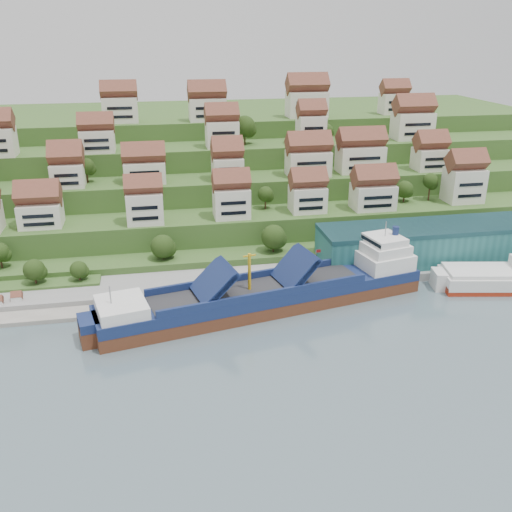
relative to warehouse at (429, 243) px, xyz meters
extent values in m
plane|color=slate|center=(-52.00, -17.00, -7.20)|extent=(300.00, 300.00, 0.00)
cube|color=gray|center=(-32.00, -2.00, -6.10)|extent=(180.00, 14.00, 2.20)
cube|color=gray|center=(-110.00, -5.00, -6.70)|extent=(45.00, 20.00, 1.00)
cube|color=#2D4C1E|center=(-52.00, 69.00, -5.20)|extent=(260.00, 128.00, 4.00)
cube|color=#2D4C1E|center=(-52.00, 74.00, -1.70)|extent=(260.00, 118.00, 11.00)
cube|color=#2D4C1E|center=(-52.00, 82.00, 1.80)|extent=(260.00, 102.00, 18.00)
cube|color=#2D4C1E|center=(-52.00, 90.00, 5.30)|extent=(260.00, 86.00, 25.00)
cube|color=#2D4C1E|center=(-52.00, 99.00, 8.30)|extent=(260.00, 68.00, 31.00)
cube|color=silver|center=(-103.44, 22.63, 7.04)|extent=(11.23, 8.57, 6.48)
cube|color=silver|center=(-75.42, 19.80, 8.14)|extent=(9.93, 7.03, 8.69)
cube|color=silver|center=(-51.15, 20.58, 8.06)|extent=(10.05, 7.62, 8.52)
cube|color=silver|center=(-28.34, 22.09, 7.53)|extent=(10.12, 7.73, 7.46)
cube|color=silver|center=(-8.41, 21.09, 7.47)|extent=(12.24, 8.26, 7.33)
cube|color=silver|center=(22.09, 23.28, 8.97)|extent=(11.02, 8.31, 10.34)
cube|color=silver|center=(-97.10, 37.71, 14.20)|extent=(9.38, 8.98, 6.80)
cube|color=silver|center=(-74.93, 37.89, 13.96)|extent=(12.25, 7.90, 6.33)
cube|color=silver|center=(-49.95, 36.69, 14.26)|extent=(9.07, 8.56, 6.92)
cube|color=silver|center=(-24.10, 37.56, 14.63)|extent=(13.35, 8.36, 7.65)
cube|color=silver|center=(-6.30, 39.03, 14.98)|extent=(14.66, 8.18, 8.36)
cube|color=silver|center=(17.15, 37.58, 14.30)|extent=(9.94, 8.04, 7.00)
cube|color=silver|center=(-88.97, 51.72, 21.27)|extent=(10.58, 7.30, 6.93)
cube|color=silver|center=(-49.33, 52.69, 22.02)|extent=(10.41, 7.79, 8.44)
cube|color=silver|center=(-19.44, 51.86, 22.58)|extent=(9.02, 7.14, 9.56)
cube|color=silver|center=(18.26, 54.73, 22.41)|extent=(13.37, 8.47, 9.23)
cube|color=silver|center=(-82.04, 72.32, 28.06)|extent=(11.83, 7.51, 8.51)
cube|color=silver|center=(-52.06, 70.54, 27.70)|extent=(12.68, 8.15, 7.79)
cube|color=silver|center=(-15.25, 73.06, 28.34)|extent=(14.34, 8.73, 9.08)
cube|color=silver|center=(19.51, 74.82, 27.62)|extent=(10.16, 7.05, 7.63)
ellipsoid|color=#284216|center=(-41.32, 9.11, 1.15)|extent=(6.76, 6.76, 6.76)
ellipsoid|color=#284216|center=(-71.41, 9.29, 0.36)|extent=(6.37, 6.37, 6.37)
ellipsoid|color=#284216|center=(3.94, 26.11, 7.79)|extent=(5.37, 5.37, 5.37)
ellipsoid|color=#284216|center=(12.30, 26.11, 10.11)|extent=(4.72, 4.72, 4.72)
ellipsoid|color=#284216|center=(-40.04, 26.66, 8.38)|extent=(4.66, 4.66, 4.66)
ellipsoid|color=#284216|center=(-100.98, 42.38, 15.04)|extent=(4.89, 4.89, 4.89)
ellipsoid|color=#284216|center=(-92.08, 40.97, 15.73)|extent=(4.92, 4.92, 4.92)
ellipsoid|color=#284216|center=(-41.19, 56.21, 23.73)|extent=(7.16, 7.16, 7.16)
ellipsoid|color=#284216|center=(-15.21, 58.94, 22.16)|extent=(4.37, 4.37, 4.37)
ellipsoid|color=#284216|center=(-12.26, 56.97, 21.26)|extent=(4.68, 4.68, 4.68)
ellipsoid|color=#284216|center=(-102.90, 2.00, -0.75)|extent=(5.26, 5.26, 5.26)
ellipsoid|color=#284216|center=(-92.43, 2.00, -1.55)|extent=(4.37, 4.37, 4.37)
cube|color=#256665|center=(0.00, 0.00, 0.00)|extent=(60.00, 15.00, 10.00)
cylinder|color=gray|center=(-34.00, -7.00, -1.00)|extent=(0.16, 0.16, 8.00)
cube|color=maroon|center=(-33.40, -7.00, 2.60)|extent=(1.20, 0.05, 0.80)
cube|color=white|center=(-106.00, -5.50, -5.10)|extent=(2.40, 2.20, 2.20)
cube|color=#572D1A|center=(-48.78, -16.59, -6.20)|extent=(79.07, 27.92, 5.02)
cube|color=navy|center=(-48.78, -16.59, -2.89)|extent=(79.09, 28.03, 2.61)
cube|color=white|center=(-81.18, -23.41, -0.38)|extent=(12.18, 13.26, 2.61)
cube|color=#262628|center=(-50.74, -17.00, -1.58)|extent=(51.20, 20.36, 0.30)
cube|color=navy|center=(-61.54, -19.28, 1.83)|extent=(9.64, 12.39, 6.94)
cube|color=navy|center=(-41.90, -15.14, 1.83)|extent=(9.27, 12.31, 7.33)
cylinder|color=gold|center=(-52.70, -17.42, 2.83)|extent=(0.83, 0.83, 9.03)
cube|color=white|center=(-17.36, -9.97, 0.33)|extent=(14.14, 13.68, 4.01)
cube|color=white|center=(-17.36, -9.97, 3.54)|extent=(11.93, 12.08, 2.51)
cube|color=white|center=(-17.36, -9.97, 5.64)|extent=(9.72, 10.49, 1.81)
cylinder|color=navy|center=(-14.41, -9.35, 7.55)|extent=(1.90, 1.90, 2.21)
cube|color=maroon|center=(11.84, -16.11, -6.62)|extent=(30.28, 15.64, 2.50)
cube|color=silver|center=(11.84, -16.11, -4.51)|extent=(30.30, 15.74, 3.08)
cube|color=silver|center=(11.84, -16.11, -2.59)|extent=(28.67, 14.34, 1.15)
camera|label=1|loc=(-73.13, -134.11, 54.15)|focal=40.00mm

